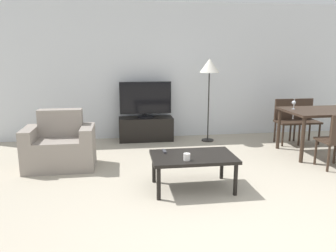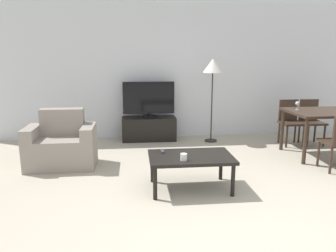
% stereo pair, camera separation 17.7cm
% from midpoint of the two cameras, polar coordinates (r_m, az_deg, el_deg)
% --- Properties ---
extents(ground_plane, '(18.00, 18.00, 0.00)m').
position_cam_midpoint_polar(ground_plane, '(3.35, 10.61, -17.97)').
color(ground_plane, '#B2A893').
extents(wall_back, '(7.81, 0.06, 2.70)m').
position_cam_midpoint_polar(wall_back, '(6.74, 0.25, 9.51)').
color(wall_back, silver).
rests_on(wall_back, ground_plane).
extents(armchair, '(1.01, 0.62, 0.87)m').
position_cam_midpoint_polar(armchair, '(5.22, -19.20, -3.47)').
color(armchair, gray).
rests_on(armchair, ground_plane).
extents(tv_stand, '(1.06, 0.42, 0.46)m').
position_cam_midpoint_polar(tv_stand, '(6.55, -4.64, -0.50)').
color(tv_stand, black).
rests_on(tv_stand, ground_plane).
extents(tv, '(1.01, 0.32, 0.70)m').
position_cam_midpoint_polar(tv, '(6.44, -4.72, 4.59)').
color(tv, black).
rests_on(tv, tv_stand).
extents(coffee_table, '(1.05, 0.66, 0.44)m').
position_cam_midpoint_polar(coffee_table, '(4.15, 3.15, -5.75)').
color(coffee_table, black).
rests_on(coffee_table, ground_plane).
extents(dining_table, '(1.17, 0.92, 0.77)m').
position_cam_midpoint_polar(dining_table, '(6.07, 24.24, 1.67)').
color(dining_table, '#38281E').
rests_on(dining_table, ground_plane).
extents(dining_chair_far, '(0.40, 0.40, 0.84)m').
position_cam_midpoint_polar(dining_chair_far, '(6.85, 22.17, 1.28)').
color(dining_chair_far, '#38281E').
rests_on(dining_chair_far, ground_plane).
extents(dining_chair_far_left, '(0.40, 0.40, 0.84)m').
position_cam_midpoint_polar(dining_chair_far_left, '(6.66, 19.13, 1.21)').
color(dining_chair_far_left, '#38281E').
rests_on(dining_chair_far_left, ground_plane).
extents(floor_lamp, '(0.38, 0.38, 1.61)m').
position_cam_midpoint_polar(floor_lamp, '(6.36, 6.43, 9.83)').
color(floor_lamp, black).
rests_on(floor_lamp, ground_plane).
extents(remote_primary, '(0.04, 0.15, 0.02)m').
position_cam_midpoint_polar(remote_primary, '(4.27, -1.83, -4.39)').
color(remote_primary, '#38383D').
rests_on(remote_primary, coffee_table).
extents(cup_white_near, '(0.08, 0.08, 0.08)m').
position_cam_midpoint_polar(cup_white_near, '(3.93, 2.00, -5.39)').
color(cup_white_near, white).
rests_on(cup_white_near, coffee_table).
extents(wine_glass_center, '(0.07, 0.07, 0.15)m').
position_cam_midpoint_polar(wine_glass_center, '(5.96, 20.28, 3.74)').
color(wine_glass_center, silver).
rests_on(wine_glass_center, dining_table).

